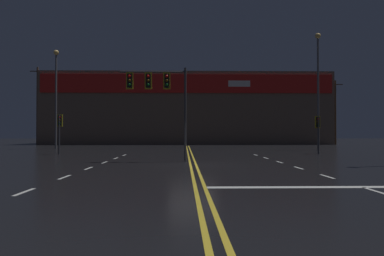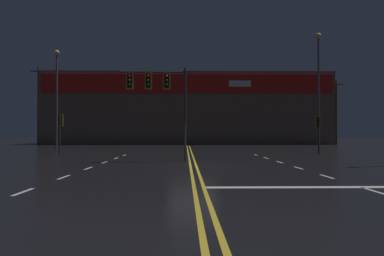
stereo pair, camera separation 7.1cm
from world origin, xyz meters
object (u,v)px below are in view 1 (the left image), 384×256
object	(u,v)px
traffic_signal_median	(157,88)
traffic_signal_corner_northwest	(60,125)
streetlight_median_approach	(56,87)
streetlight_far_left	(318,77)
traffic_signal_corner_northeast	(318,126)

from	to	relation	value
traffic_signal_median	traffic_signal_corner_northwest	distance (m)	11.80
streetlight_median_approach	streetlight_far_left	xyz separation A→B (m)	(27.18, -3.53, 0.56)
traffic_signal_corner_northeast	streetlight_median_approach	xyz separation A→B (m)	(-24.71, 10.24, 4.44)
traffic_signal_corner_northwest	streetlight_far_left	size ratio (longest dim) A/B	0.27
traffic_signal_corner_northwest	streetlight_median_approach	bearing A→B (deg)	110.28
traffic_signal_corner_northeast	streetlight_far_left	xyz separation A→B (m)	(2.47, 6.71, 5.00)
streetlight_far_left	streetlight_median_approach	bearing A→B (deg)	172.59
traffic_signal_corner_northeast	streetlight_median_approach	size ratio (longest dim) A/B	0.29
traffic_signal_median	traffic_signal_corner_northeast	size ratio (longest dim) A/B	1.81
traffic_signal_median	traffic_signal_corner_northwest	bearing A→B (deg)	136.30
traffic_signal_corner_northwest	streetlight_median_approach	xyz separation A→B (m)	(-3.78, 10.24, 4.35)
traffic_signal_corner_northeast	traffic_signal_corner_northwest	size ratio (longest dim) A/B	0.96
streetlight_far_left	traffic_signal_corner_northeast	bearing A→B (deg)	-110.20
streetlight_median_approach	streetlight_far_left	size ratio (longest dim) A/B	0.91
traffic_signal_corner_northeast	streetlight_median_approach	world-z (taller)	streetlight_median_approach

